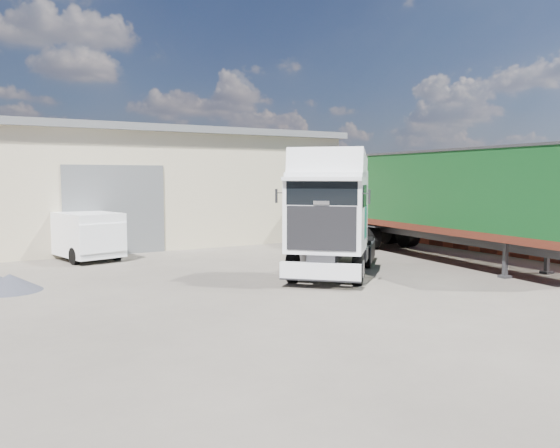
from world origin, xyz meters
TOP-DOWN VIEW (x-y plane):
  - ground at (0.00, 0.00)m, footprint 120.00×120.00m
  - brick_boundary_wall at (11.50, 6.00)m, footprint 0.35×26.00m
  - tractor_unit at (2.67, 1.66)m, footprint 5.62×5.79m
  - box_trailer at (8.57, 2.71)m, footprint 3.73×12.49m
  - panel_van at (-3.41, 9.62)m, footprint 2.75×4.68m

SIDE VIEW (x-z plane):
  - ground at x=0.00m, z-range 0.00..0.00m
  - panel_van at x=-3.41m, z-range 0.03..1.82m
  - brick_boundary_wall at x=11.50m, z-range 0.00..2.50m
  - tractor_unit at x=2.67m, z-range -0.32..3.67m
  - box_trailer at x=8.57m, z-range 0.45..4.54m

